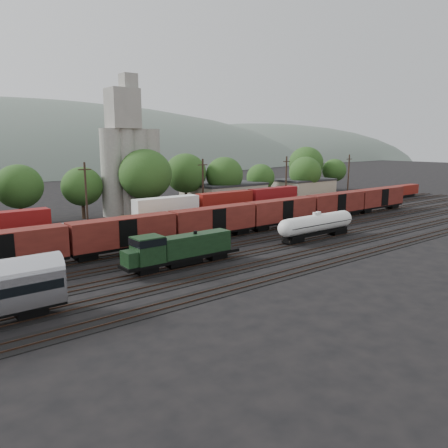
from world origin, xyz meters
TOP-DOWN VIEW (x-y plane):
  - ground at (0.00, 0.00)m, footprint 600.00×600.00m
  - tracks at (0.00, 0.00)m, footprint 180.00×33.20m
  - green_locomotive at (-11.43, -5.00)m, footprint 16.02×2.83m
  - tank_car_a at (15.06, -5.00)m, footprint 15.75×2.82m
  - tank_car_b at (14.31, -5.00)m, footprint 15.58×2.79m
  - orange_locomotive at (-5.66, 10.00)m, footprint 16.17×2.70m
  - boxcar_string at (-13.56, 5.00)m, footprint 138.20×2.90m
  - container_wall at (-1.23, 15.00)m, footprint 162.06×2.60m
  - grain_silo at (3.28, 36.00)m, footprint 13.40×5.00m
  - industrial_sheds at (6.63, 35.25)m, footprint 119.38×17.26m
  - tree_band at (9.82, 36.46)m, footprint 165.63×23.18m
  - utility_poles at (0.00, 22.00)m, footprint 122.20×0.36m
  - distant_hills at (23.92, 260.00)m, footprint 860.00×286.00m

SIDE VIEW (x-z plane):
  - distant_hills at x=23.92m, z-range -85.56..44.44m
  - ground at x=0.00m, z-range 0.00..0.00m
  - tracks at x=0.00m, z-range -0.05..0.15m
  - orange_locomotive at x=-5.66m, z-range 0.30..4.35m
  - green_locomotive at x=-11.43m, z-range 0.31..4.55m
  - tank_car_b at x=14.31m, z-range 0.40..4.49m
  - tank_car_a at x=15.06m, z-range 0.41..4.53m
  - industrial_sheds at x=6.63m, z-range 0.01..5.11m
  - container_wall at x=-1.23m, z-range -0.32..5.48m
  - boxcar_string at x=-13.56m, z-range 1.02..5.22m
  - utility_poles at x=0.00m, z-range 0.21..12.21m
  - tree_band at x=9.82m, z-range 0.51..14.39m
  - grain_silo at x=3.28m, z-range -3.24..25.76m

